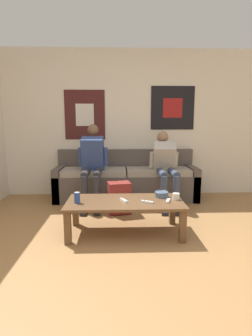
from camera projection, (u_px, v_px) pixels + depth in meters
ground_plane at (122, 277)px, 2.20m from camera, size 18.00×18.00×0.00m
wall_back at (119, 124)px, 4.66m from camera, size 10.00×0.07×2.55m
couch at (126, 181)px, 4.49m from camera, size 2.38×0.67×0.83m
coffee_table at (125, 205)px, 3.04m from camera, size 1.34×0.65×0.39m
person_seated_adult at (92, 162)px, 4.08m from camera, size 0.47×0.87×1.27m
person_seated_teen at (165, 164)px, 4.15m from camera, size 0.47×1.03×1.15m
backpack at (119, 199)px, 3.76m from camera, size 0.35×0.31×0.45m
ceramic_bowl at (162, 194)px, 3.19m from camera, size 0.17×0.17×0.07m
pillar_candle at (176, 196)px, 3.08m from camera, size 0.08×0.08×0.09m
drink_can_blue at (77, 198)px, 2.94m from camera, size 0.07×0.07×0.12m
game_controller_near_left at (147, 202)px, 2.95m from camera, size 0.14×0.10×0.03m
game_controller_near_right at (124, 200)px, 3.01m from camera, size 0.09×0.14×0.03m
game_controller_far_center at (168, 201)px, 2.99m from camera, size 0.07×0.15×0.03m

